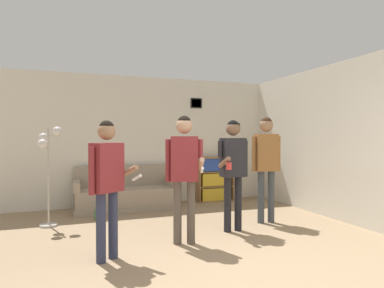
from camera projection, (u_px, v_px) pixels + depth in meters
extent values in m
plane|color=#937A5B|center=(258.00, 285.00, 3.29)|extent=(20.00, 20.00, 0.00)
cube|color=silver|center=(152.00, 140.00, 7.35)|extent=(7.64, 0.06, 2.70)
cube|color=black|center=(235.00, 127.00, 7.98)|extent=(0.25, 0.02, 0.21)
cube|color=#B2B2BC|center=(235.00, 127.00, 7.98)|extent=(0.21, 0.01, 0.16)
cube|color=black|center=(196.00, 103.00, 7.64)|extent=(0.26, 0.02, 0.22)
cube|color=#B2B2BC|center=(196.00, 103.00, 7.64)|extent=(0.22, 0.01, 0.17)
cube|color=silver|center=(323.00, 141.00, 6.21)|extent=(0.06, 6.72, 2.70)
cube|color=gray|center=(126.00, 207.00, 6.72)|extent=(1.96, 0.80, 0.10)
cube|color=gray|center=(126.00, 196.00, 6.71)|extent=(1.90, 0.74, 0.32)
cube|color=gray|center=(123.00, 176.00, 7.01)|extent=(1.90, 0.14, 0.42)
cube|color=gray|center=(76.00, 186.00, 6.39)|extent=(0.12, 0.74, 0.18)
cube|color=gray|center=(171.00, 181.00, 7.02)|extent=(0.12, 0.74, 0.18)
cube|color=olive|center=(198.00, 180.00, 7.50)|extent=(0.02, 0.30, 0.98)
cube|color=olive|center=(231.00, 178.00, 7.77)|extent=(0.02, 0.30, 0.98)
cube|color=olive|center=(212.00, 178.00, 7.77)|extent=(0.83, 0.01, 0.98)
cube|color=olive|center=(215.00, 200.00, 7.65)|extent=(0.78, 0.30, 0.02)
cube|color=olive|center=(215.00, 158.00, 7.63)|extent=(0.78, 0.30, 0.02)
cube|color=olive|center=(215.00, 186.00, 7.64)|extent=(0.78, 0.30, 0.02)
cube|color=olive|center=(215.00, 172.00, 7.63)|extent=(0.78, 0.30, 0.02)
cube|color=gold|center=(215.00, 194.00, 7.63)|extent=(0.67, 0.26, 0.27)
cube|color=gold|center=(215.00, 179.00, 7.63)|extent=(0.67, 0.26, 0.27)
cube|color=#2847A3|center=(215.00, 165.00, 7.62)|extent=(0.67, 0.26, 0.27)
cylinder|color=#ADA89E|center=(49.00, 225.00, 5.46)|extent=(0.28, 0.28, 0.03)
cylinder|color=#ADA89E|center=(48.00, 176.00, 5.44)|extent=(0.03, 0.03, 1.54)
cylinder|color=#ADA89E|center=(53.00, 129.00, 5.45)|extent=(0.02, 0.16, 0.02)
sphere|color=silver|center=(57.00, 131.00, 5.48)|extent=(0.15, 0.15, 0.15)
cylinder|color=#ADA89E|center=(46.00, 136.00, 5.47)|extent=(0.15, 0.09, 0.02)
sphere|color=silver|center=(44.00, 138.00, 5.52)|extent=(0.15, 0.15, 0.15)
cylinder|color=#ADA89E|center=(45.00, 142.00, 5.36)|extent=(0.15, 0.09, 0.02)
sphere|color=silver|center=(43.00, 144.00, 5.29)|extent=(0.15, 0.15, 0.15)
cylinder|color=#2D334C|center=(101.00, 228.00, 3.86)|extent=(0.11, 0.11, 0.79)
cylinder|color=#2D334C|center=(113.00, 224.00, 4.01)|extent=(0.11, 0.11, 0.79)
cube|color=maroon|center=(107.00, 167.00, 3.92)|extent=(0.41, 0.37, 0.56)
sphere|color=#997051|center=(107.00, 131.00, 3.91)|extent=(0.21, 0.21, 0.21)
sphere|color=black|center=(107.00, 128.00, 3.91)|extent=(0.17, 0.17, 0.17)
cylinder|color=maroon|center=(121.00, 156.00, 4.09)|extent=(0.07, 0.07, 0.24)
cylinder|color=#997051|center=(129.00, 172.00, 4.02)|extent=(0.22, 0.27, 0.18)
cylinder|color=white|center=(137.00, 178.00, 3.95)|extent=(0.11, 0.14, 0.09)
cylinder|color=maroon|center=(92.00, 171.00, 3.74)|extent=(0.07, 0.07, 0.53)
cylinder|color=brown|center=(177.00, 212.00, 4.54)|extent=(0.11, 0.11, 0.84)
cylinder|color=brown|center=(191.00, 212.00, 4.55)|extent=(0.11, 0.11, 0.84)
cube|color=maroon|center=(184.00, 159.00, 4.53)|extent=(0.40, 0.29, 0.59)
sphere|color=tan|center=(184.00, 125.00, 4.53)|extent=(0.22, 0.22, 0.22)
sphere|color=black|center=(184.00, 123.00, 4.52)|extent=(0.18, 0.18, 0.18)
cylinder|color=maroon|center=(200.00, 149.00, 4.55)|extent=(0.07, 0.07, 0.25)
cylinder|color=tan|center=(201.00, 164.00, 4.41)|extent=(0.15, 0.31, 0.19)
cylinder|color=white|center=(202.00, 170.00, 4.27)|extent=(0.07, 0.15, 0.09)
cylinder|color=maroon|center=(168.00, 160.00, 4.52)|extent=(0.07, 0.07, 0.56)
cylinder|color=black|center=(228.00, 204.00, 5.13)|extent=(0.11, 0.11, 0.82)
cylinder|color=black|center=(238.00, 203.00, 5.20)|extent=(0.11, 0.11, 0.82)
cube|color=#232328|center=(233.00, 157.00, 5.15)|extent=(0.37, 0.21, 0.58)
sphere|color=brown|center=(233.00, 129.00, 5.14)|extent=(0.21, 0.21, 0.21)
sphere|color=black|center=(233.00, 126.00, 5.14)|extent=(0.18, 0.18, 0.18)
cylinder|color=#232328|center=(245.00, 159.00, 5.23)|extent=(0.07, 0.07, 0.55)
cylinder|color=#232328|center=(220.00, 149.00, 5.07)|extent=(0.07, 0.07, 0.25)
cylinder|color=brown|center=(224.00, 162.00, 4.94)|extent=(0.07, 0.30, 0.18)
cylinder|color=red|center=(229.00, 166.00, 4.82)|extent=(0.08, 0.08, 0.10)
cylinder|color=#3D4247|center=(261.00, 197.00, 5.66)|extent=(0.11, 0.11, 0.86)
cylinder|color=#3D4247|center=(271.00, 197.00, 5.69)|extent=(0.11, 0.11, 0.86)
cube|color=#936033|center=(266.00, 152.00, 5.66)|extent=(0.39, 0.25, 0.61)
sphere|color=#997051|center=(266.00, 125.00, 5.65)|extent=(0.22, 0.22, 0.22)
sphere|color=#382314|center=(266.00, 123.00, 5.65)|extent=(0.19, 0.19, 0.19)
cylinder|color=#936033|center=(278.00, 154.00, 5.70)|extent=(0.07, 0.07, 0.58)
cylinder|color=#936033|center=(254.00, 154.00, 5.62)|extent=(0.07, 0.07, 0.58)
cylinder|color=#3D6638|center=(96.00, 215.00, 5.87)|extent=(0.06, 0.06, 0.16)
cylinder|color=#3D6638|center=(96.00, 209.00, 5.86)|extent=(0.03, 0.03, 0.07)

